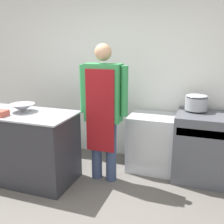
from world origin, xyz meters
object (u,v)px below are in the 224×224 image
at_px(mixing_bowl, 22,108).
at_px(stock_pot, 196,102).
at_px(fridge_unit, 152,142).
at_px(person_cook, 103,106).
at_px(plastic_tub, 1,113).
at_px(stove, 207,147).

relative_size(mixing_bowl, stock_pot, 1.12).
relative_size(fridge_unit, person_cook, 0.45).
relative_size(fridge_unit, plastic_tub, 5.67).
xyz_separation_m(fridge_unit, stock_pot, (0.56, 0.05, 0.63)).
relative_size(mixing_bowl, plastic_tub, 2.30).
bearing_deg(mixing_bowl, stove, 17.89).
distance_m(mixing_bowl, plastic_tub, 0.29).
relative_size(fridge_unit, mixing_bowl, 2.46).
bearing_deg(stock_pot, person_cook, -152.06).
bearing_deg(stove, plastic_tub, -157.26).
relative_size(person_cook, stock_pot, 6.12).
relative_size(stove, mixing_bowl, 2.82).
bearing_deg(fridge_unit, stove, -4.96).
xyz_separation_m(person_cook, mixing_bowl, (-1.02, -0.28, -0.04)).
relative_size(person_cook, mixing_bowl, 5.47).
height_order(stove, plastic_tub, plastic_tub).
bearing_deg(plastic_tub, mixing_bowl, 68.32).
relative_size(fridge_unit, stock_pot, 2.76).
height_order(fridge_unit, stock_pot, stock_pot).
distance_m(stove, mixing_bowl, 2.50).
distance_m(fridge_unit, mixing_bowl, 1.86).
xyz_separation_m(fridge_unit, person_cook, (-0.55, -0.54, 0.62)).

